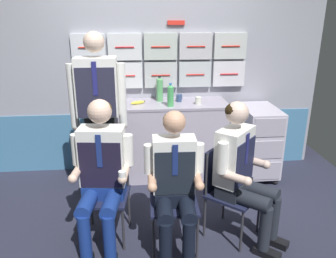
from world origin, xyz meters
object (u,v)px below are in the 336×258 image
at_px(folding_chair_right, 173,189).
at_px(espresso_cup_small, 179,97).
at_px(crew_member_right, 175,181).
at_px(crew_member_standing, 98,105).
at_px(service_trolley, 258,140).
at_px(folding_chair_left, 107,182).
at_px(crew_member_by_counter, 242,168).
at_px(crew_member_left, 101,169).
at_px(folding_chair_by_counter, 224,182).
at_px(water_bottle_blue_cap, 170,95).
at_px(snack_banana, 138,103).

xyz_separation_m(folding_chair_right, espresso_cup_small, (0.23, 1.44, 0.46)).
xyz_separation_m(crew_member_right, crew_member_standing, (-0.67, 0.86, 0.41)).
height_order(crew_member_standing, espresso_cup_small, crew_member_standing).
xyz_separation_m(service_trolley, folding_chair_left, (-1.75, -0.99, 0.04)).
height_order(folding_chair_left, crew_member_by_counter, crew_member_by_counter).
distance_m(crew_member_left, crew_member_standing, 0.78).
xyz_separation_m(folding_chair_left, espresso_cup_small, (0.81, 1.26, 0.46)).
bearing_deg(crew_member_by_counter, folding_chair_right, 177.02).
bearing_deg(folding_chair_by_counter, espresso_cup_small, 100.08).
bearing_deg(crew_member_standing, service_trolley, 14.07).
distance_m(folding_chair_left, crew_member_by_counter, 1.20).
xyz_separation_m(service_trolley, crew_member_right, (-1.17, -1.32, 0.20)).
xyz_separation_m(crew_member_left, water_bottle_blue_cap, (0.69, 1.10, 0.34)).
relative_size(crew_member_left, crew_member_by_counter, 1.02).
bearing_deg(folding_chair_right, folding_chair_left, 163.46).
relative_size(service_trolley, water_bottle_blue_cap, 3.28).
height_order(folding_chair_right, folding_chair_by_counter, same).
height_order(crew_member_left, espresso_cup_small, crew_member_left).
distance_m(folding_chair_left, crew_member_right, 0.69).
bearing_deg(snack_banana, crew_member_standing, -125.72).
distance_m(service_trolley, water_bottle_blue_cap, 1.23).
relative_size(crew_member_right, water_bottle_blue_cap, 4.64).
xyz_separation_m(crew_member_by_counter, espresso_cup_small, (-0.36, 1.47, 0.27)).
relative_size(crew_member_left, snack_banana, 7.47).
bearing_deg(espresso_cup_small, folding_chair_right, -99.01).
distance_m(crew_member_by_counter, snack_banana, 1.56).
xyz_separation_m(service_trolley, espresso_cup_small, (-0.94, 0.27, 0.49)).
relative_size(folding_chair_by_counter, snack_banana, 4.79).
bearing_deg(water_bottle_blue_cap, crew_member_standing, -150.96).
xyz_separation_m(folding_chair_right, water_bottle_blue_cap, (0.09, 1.12, 0.55)).
xyz_separation_m(crew_member_left, espresso_cup_small, (0.83, 1.42, 0.25)).
bearing_deg(folding_chair_left, espresso_cup_small, 57.32).
bearing_deg(crew_member_right, espresso_cup_small, 81.72).
bearing_deg(espresso_cup_small, crew_member_by_counter, -76.26).
height_order(folding_chair_by_counter, crew_member_by_counter, crew_member_by_counter).
height_order(crew_member_left, crew_member_by_counter, crew_member_left).
height_order(folding_chair_right, snack_banana, snack_banana).
relative_size(crew_member_by_counter, water_bottle_blue_cap, 4.77).
height_order(crew_member_right, water_bottle_blue_cap, crew_member_right).
bearing_deg(snack_banana, folding_chair_by_counter, -57.26).
xyz_separation_m(espresso_cup_small, snack_banana, (-0.51, -0.19, -0.01)).
bearing_deg(water_bottle_blue_cap, service_trolley, 2.10).
relative_size(folding_chair_left, water_bottle_blue_cap, 3.12).
xyz_separation_m(service_trolley, folding_chair_right, (-1.16, -1.16, 0.04)).
relative_size(folding_chair_left, espresso_cup_small, 12.24).
distance_m(crew_member_left, snack_banana, 1.29).
bearing_deg(service_trolley, crew_member_left, -147.04).
relative_size(water_bottle_blue_cap, espresso_cup_small, 3.92).
bearing_deg(water_bottle_blue_cap, snack_banana, 161.75).
height_order(folding_chair_right, water_bottle_blue_cap, water_bottle_blue_cap).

